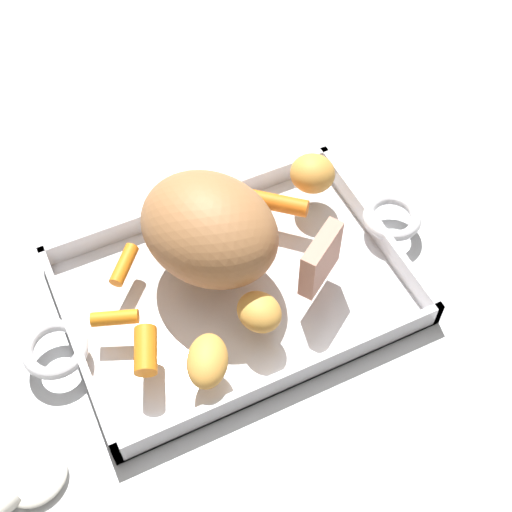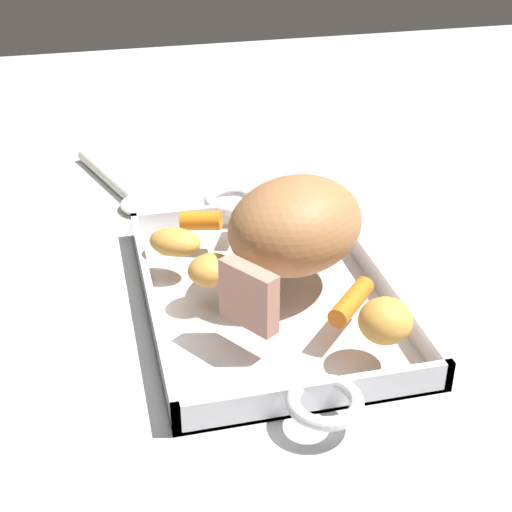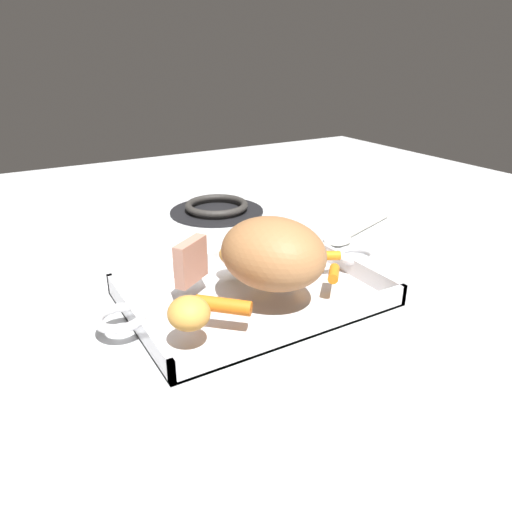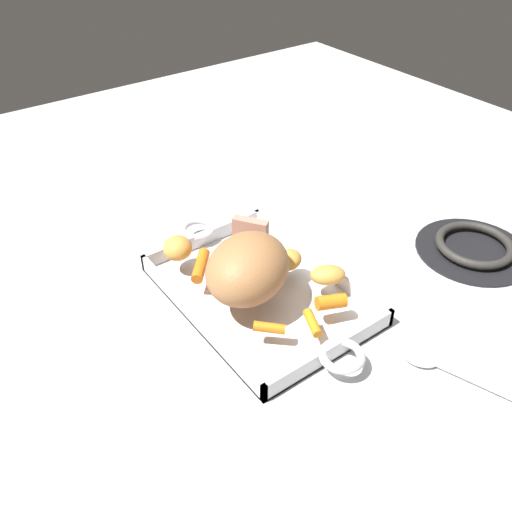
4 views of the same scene
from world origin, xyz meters
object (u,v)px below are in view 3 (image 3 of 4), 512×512
Objects in this scene: potato_golden_large at (234,255)px; potato_whole at (262,241)px; baby_carrot_long at (299,245)px; stove_burner_rear at (217,208)px; baby_carrot_southeast at (324,255)px; pork_roast at (273,253)px; roasting_dish at (253,294)px; baby_carrot_center_left at (223,305)px; roast_slice_outer at (191,261)px; potato_golden_small at (189,313)px; baby_carrot_northeast at (334,273)px; serving_spoon at (354,230)px.

potato_whole is at bearing 22.23° from potato_golden_large.
stove_burner_rear is (0.02, 0.34, -0.04)m from baby_carrot_long.
baby_carrot_southeast is 0.14m from potato_golden_large.
baby_carrot_southeast is (0.12, 0.03, -0.04)m from pork_roast.
baby_carrot_center_left reaches higher than roasting_dish.
potato_golden_small is (-0.05, -0.11, -0.01)m from roast_slice_outer.
pork_roast reaches higher than baby_carrot_center_left.
serving_spoon is (0.20, 0.19, -0.03)m from baby_carrot_northeast.
baby_carrot_northeast is (0.18, 0.01, -0.00)m from baby_carrot_center_left.
baby_carrot_northeast is at bearing -49.53° from potato_golden_large.
serving_spoon is at bearing 22.70° from baby_carrot_long.
potato_golden_large is 0.22× the size of serving_spoon.
baby_carrot_long is 0.27m from potato_golden_small.
baby_carrot_southeast is at bearing -90.55° from stove_burner_rear.
potato_golden_large reaches higher than baby_carrot_northeast.
stove_burner_rear is at bearing 58.95° from roast_slice_outer.
pork_roast is 3.24× the size of baby_carrot_long.
roast_slice_outer is at bearing 154.15° from roasting_dish.
baby_carrot_long is 1.00× the size of baby_carrot_northeast.
potato_golden_small reaches higher than baby_carrot_southeast.
potato_golden_large is (-0.10, 0.12, 0.01)m from baby_carrot_northeast.
potato_whole reaches higher than stove_burner_rear.
potato_whole is 0.28× the size of stove_burner_rear.
pork_roast reaches higher than stove_burner_rear.
baby_carrot_center_left is at bearing -123.41° from potato_golden_large.
potato_golden_small is at bearing -149.95° from roasting_dish.
pork_roast is at bearing -141.59° from baby_carrot_long.
baby_carrot_southeast is 0.22m from serving_spoon.
stove_burner_rear is (0.00, 0.39, -0.03)m from baby_carrot_southeast.
roast_slice_outer reaches higher than serving_spoon.
pork_roast is at bearing -114.79° from potato_whole.
potato_whole is at bearing 142.50° from baby_carrot_long.
roasting_dish is 3.02× the size of pork_roast.
roast_slice_outer is 1.07× the size of potato_whole.
baby_carrot_northeast is 0.91× the size of potato_golden_small.
pork_roast reaches higher than potato_golden_small.
stove_burner_rear is at bearing 71.13° from roasting_dish.
potato_golden_large is at bearing -6.11° from serving_spoon.
baby_carrot_long is (0.10, 0.08, -0.04)m from pork_roast.
roast_slice_outer reaches higher than baby_carrot_northeast.
potato_golden_large is (0.08, 0.02, -0.02)m from roast_slice_outer.
baby_carrot_center_left is at bearing -115.20° from stove_burner_rear.
baby_carrot_northeast is 0.22× the size of stove_burner_rear.
baby_carrot_long is 0.06m from potato_whole.
baby_carrot_northeast reaches higher than roasting_dish.
roast_slice_outer is 1.32× the size of baby_carrot_long.
baby_carrot_long is at bearing 3.71° from serving_spoon.
potato_golden_large is (0.08, 0.12, 0.01)m from baby_carrot_center_left.
baby_carrot_center_left is 0.18m from baby_carrot_northeast.
roasting_dish is at bearing 150.33° from baby_carrot_northeast.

